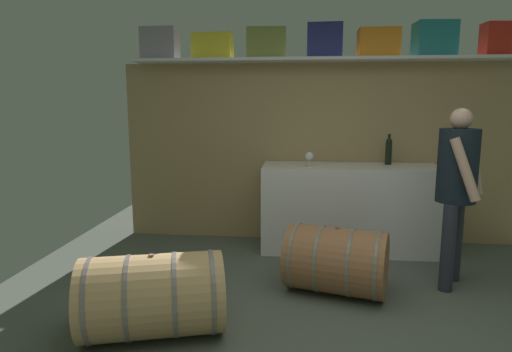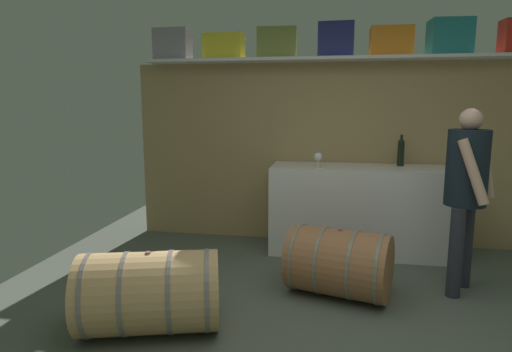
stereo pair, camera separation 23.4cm
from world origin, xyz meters
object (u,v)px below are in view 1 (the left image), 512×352
(toolcase_grey, at_px, (160,44))
(toolcase_yellow, at_px, (213,46))
(wine_barrel_far, at_px, (153,296))
(toolcase_teal, at_px, (434,39))
(work_cabinet, at_px, (350,208))
(wine_glass, at_px, (309,157))
(wine_barrel_near, at_px, (336,261))
(wine_bottle_dark, at_px, (389,151))
(toolcase_navy, at_px, (325,41))
(toolcase_orange, at_px, (378,43))
(toolcase_red, at_px, (497,40))
(winemaker_pouring, at_px, (457,179))
(toolcase_olive, at_px, (266,44))

(toolcase_grey, height_order, toolcase_yellow, toolcase_grey)
(toolcase_grey, relative_size, wine_barrel_far, 0.37)
(toolcase_teal, distance_m, work_cabinet, 1.96)
(wine_glass, height_order, wine_barrel_near, wine_glass)
(work_cabinet, relative_size, wine_bottle_dark, 5.68)
(wine_barrel_near, bearing_deg, wine_glass, 118.36)
(toolcase_navy, distance_m, wine_barrel_near, 2.37)
(toolcase_grey, distance_m, toolcase_teal, 2.92)
(toolcase_grey, height_order, toolcase_navy, toolcase_navy)
(toolcase_orange, relative_size, toolcase_red, 1.24)
(winemaker_pouring, bearing_deg, toolcase_red, 179.43)
(work_cabinet, bearing_deg, toolcase_navy, 142.67)
(toolcase_orange, bearing_deg, toolcase_navy, 178.75)
(toolcase_grey, xyz_separation_m, toolcase_olive, (1.18, 0.00, -0.01))
(toolcase_orange, bearing_deg, wine_barrel_near, -111.10)
(toolcase_yellow, distance_m, work_cabinet, 2.30)
(toolcase_orange, bearing_deg, toolcase_grey, 178.75)
(toolcase_orange, distance_m, wine_bottle_dark, 1.14)
(toolcase_red, height_order, wine_barrel_near, toolcase_red)
(toolcase_yellow, height_order, toolcase_orange, toolcase_orange)
(toolcase_red, relative_size, wine_barrel_far, 0.32)
(toolcase_navy, bearing_deg, work_cabinet, -34.10)
(wine_bottle_dark, xyz_separation_m, wine_barrel_far, (-1.92, -2.07, -0.78))
(work_cabinet, distance_m, wine_glass, 0.73)
(toolcase_navy, height_order, wine_bottle_dark, toolcase_navy)
(toolcase_grey, bearing_deg, toolcase_red, 0.64)
(toolcase_red, bearing_deg, toolcase_navy, 176.12)
(toolcase_olive, height_order, toolcase_orange, toolcase_olive)
(toolcase_grey, xyz_separation_m, wine_bottle_dark, (2.50, -0.10, -1.14))
(toolcase_teal, xyz_separation_m, wine_barrel_near, (-1.06, -1.36, -1.94))
(toolcase_grey, xyz_separation_m, wine_barrel_far, (0.58, -2.17, -1.93))
(toolcase_grey, distance_m, wine_bottle_dark, 2.75)
(work_cabinet, xyz_separation_m, wine_barrel_far, (-1.51, -1.94, -0.17))
(toolcase_navy, distance_m, wine_bottle_dark, 1.35)
(toolcase_grey, height_order, toolcase_olive, toolcase_grey)
(toolcase_navy, height_order, toolcase_red, toolcase_navy)
(wine_glass, xyz_separation_m, winemaker_pouring, (1.22, -0.74, -0.09))
(toolcase_grey, relative_size, toolcase_olive, 0.93)
(toolcase_yellow, xyz_separation_m, wine_barrel_near, (1.28, -1.36, -1.90))
(toolcase_yellow, bearing_deg, wine_glass, -16.03)
(wine_glass, height_order, wine_barrel_far, wine_glass)
(wine_bottle_dark, bearing_deg, toolcase_navy, 171.85)
(toolcase_red, bearing_deg, wine_glass, -172.81)
(toolcase_olive, relative_size, toolcase_teal, 1.04)
(toolcase_teal, height_order, wine_bottle_dark, toolcase_teal)
(toolcase_yellow, bearing_deg, wine_bottle_dark, 0.21)
(wine_bottle_dark, bearing_deg, wine_glass, -162.26)
(wine_barrel_far, bearing_deg, toolcase_orange, 34.94)
(toolcase_yellow, distance_m, winemaker_pouring, 2.82)
(toolcase_navy, bearing_deg, toolcase_olive, -176.77)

